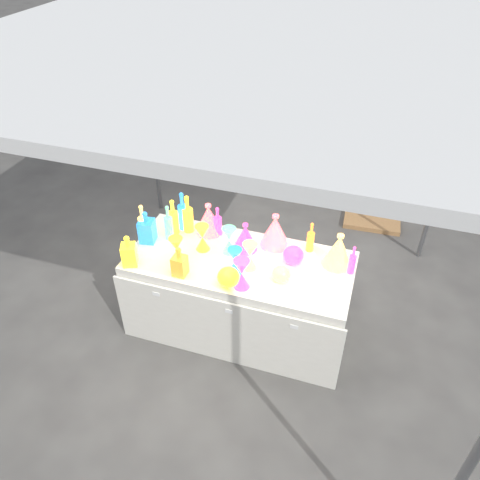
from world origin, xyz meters
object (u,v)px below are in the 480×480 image
(cardboard_box_closed, at_px, (305,168))
(decanter_0, at_px, (129,250))
(hourglass_0, at_px, (177,250))
(display_table, at_px, (240,294))
(bottle_0, at_px, (173,217))
(lampshade_0, at_px, (209,218))
(globe_0, at_px, (228,278))

(cardboard_box_closed, relative_size, decanter_0, 1.73)
(cardboard_box_closed, xyz_separation_m, hourglass_0, (-0.49, -2.86, 0.69))
(display_table, distance_m, bottle_0, 0.86)
(display_table, bearing_deg, decanter_0, -159.45)
(lampshade_0, bearing_deg, bottle_0, -166.62)
(cardboard_box_closed, distance_m, globe_0, 3.07)
(cardboard_box_closed, height_order, globe_0, globe_0)
(display_table, relative_size, lampshade_0, 6.63)
(cardboard_box_closed, xyz_separation_m, globe_0, (-0.02, -3.00, 0.65))
(lampshade_0, bearing_deg, decanter_0, -133.29)
(cardboard_box_closed, height_order, bottle_0, bottle_0)
(hourglass_0, xyz_separation_m, lampshade_0, (0.10, 0.45, 0.03))
(cardboard_box_closed, relative_size, hourglass_0, 2.10)
(hourglass_0, bearing_deg, cardboard_box_closed, 80.24)
(bottle_0, relative_size, hourglass_0, 1.46)
(display_table, distance_m, cardboard_box_closed, 2.71)
(display_table, distance_m, lampshade_0, 0.70)
(display_table, height_order, decanter_0, decanter_0)
(display_table, relative_size, hourglass_0, 8.17)
(bottle_0, height_order, decanter_0, bottle_0)
(globe_0, relative_size, lampshade_0, 0.61)
(bottle_0, bearing_deg, decanter_0, -107.93)
(display_table, xyz_separation_m, lampshade_0, (-0.37, 0.29, 0.51))
(hourglass_0, height_order, lampshade_0, lampshade_0)
(bottle_0, distance_m, decanter_0, 0.51)
(display_table, bearing_deg, cardboard_box_closed, 89.49)
(display_table, relative_size, globe_0, 10.88)
(decanter_0, relative_size, lampshade_0, 0.98)
(hourglass_0, bearing_deg, display_table, 18.46)
(bottle_0, relative_size, decanter_0, 1.21)
(display_table, relative_size, cardboard_box_closed, 3.90)
(display_table, height_order, globe_0, globe_0)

